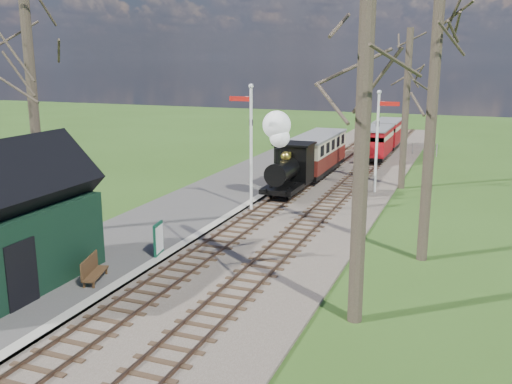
{
  "coord_description": "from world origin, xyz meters",
  "views": [
    {
      "loc": [
        9.35,
        -9.17,
        7.41
      ],
      "look_at": [
        0.44,
        13.71,
        1.6
      ],
      "focal_mm": 40.0,
      "sensor_mm": 36.0,
      "label": 1
    }
  ],
  "objects_px": {
    "red_carriage_b": "(388,134)",
    "bench": "(92,269)",
    "semaphore_near": "(250,139)",
    "person": "(35,276)",
    "red_carriage_a": "(376,143)",
    "sign_board": "(159,239)",
    "coach": "(317,152)",
    "station_shed": "(4,225)",
    "locomotive": "(287,159)",
    "semaphore_far": "(379,134)"
  },
  "relations": [
    {
      "from": "coach",
      "to": "sign_board",
      "type": "distance_m",
      "value": 17.17
    },
    {
      "from": "red_carriage_a",
      "to": "red_carriage_b",
      "type": "height_order",
      "value": "same"
    },
    {
      "from": "semaphore_near",
      "to": "locomotive",
      "type": "bearing_deg",
      "value": 77.62
    },
    {
      "from": "sign_board",
      "to": "red_carriage_a",
      "type": "bearing_deg",
      "value": 80.45
    },
    {
      "from": "red_carriage_a",
      "to": "person",
      "type": "bearing_deg",
      "value": -101.03
    },
    {
      "from": "red_carriage_b",
      "to": "locomotive",
      "type": "bearing_deg",
      "value": -98.12
    },
    {
      "from": "locomotive",
      "to": "red_carriage_b",
      "type": "bearing_deg",
      "value": 81.88
    },
    {
      "from": "coach",
      "to": "red_carriage_a",
      "type": "distance_m",
      "value": 7.23
    },
    {
      "from": "station_shed",
      "to": "red_carriage_b",
      "type": "relative_size",
      "value": 1.35
    },
    {
      "from": "semaphore_near",
      "to": "sign_board",
      "type": "relative_size",
      "value": 5.09
    },
    {
      "from": "semaphore_near",
      "to": "locomotive",
      "type": "xyz_separation_m",
      "value": [
        0.76,
        3.45,
        -1.5
      ]
    },
    {
      "from": "locomotive",
      "to": "red_carriage_a",
      "type": "distance_m",
      "value": 13.09
    },
    {
      "from": "sign_board",
      "to": "bench",
      "type": "height_order",
      "value": "sign_board"
    },
    {
      "from": "bench",
      "to": "red_carriage_a",
      "type": "bearing_deg",
      "value": 80.04
    },
    {
      "from": "red_carriage_b",
      "to": "semaphore_far",
      "type": "bearing_deg",
      "value": -83.58
    },
    {
      "from": "coach",
      "to": "sign_board",
      "type": "relative_size",
      "value": 6.04
    },
    {
      "from": "semaphore_near",
      "to": "person",
      "type": "relative_size",
      "value": 4.7
    },
    {
      "from": "station_shed",
      "to": "semaphore_far",
      "type": "distance_m",
      "value": 20.01
    },
    {
      "from": "red_carriage_a",
      "to": "bench",
      "type": "height_order",
      "value": "red_carriage_a"
    },
    {
      "from": "semaphore_far",
      "to": "red_carriage_a",
      "type": "height_order",
      "value": "semaphore_far"
    },
    {
      "from": "coach",
      "to": "semaphore_near",
      "type": "bearing_deg",
      "value": -94.62
    },
    {
      "from": "station_shed",
      "to": "locomotive",
      "type": "height_order",
      "value": "station_shed"
    },
    {
      "from": "semaphore_far",
      "to": "bench",
      "type": "distance_m",
      "value": 18.07
    },
    {
      "from": "coach",
      "to": "red_carriage_b",
      "type": "bearing_deg",
      "value": 78.01
    },
    {
      "from": "semaphore_near",
      "to": "coach",
      "type": "height_order",
      "value": "semaphore_near"
    },
    {
      "from": "station_shed",
      "to": "bench",
      "type": "bearing_deg",
      "value": 32.06
    },
    {
      "from": "semaphore_far",
      "to": "locomotive",
      "type": "xyz_separation_m",
      "value": [
        -4.39,
        -2.55,
        -1.23
      ]
    },
    {
      "from": "bench",
      "to": "semaphore_near",
      "type": "bearing_deg",
      "value": 82.76
    },
    {
      "from": "station_shed",
      "to": "sign_board",
      "type": "bearing_deg",
      "value": 56.87
    },
    {
      "from": "locomotive",
      "to": "bench",
      "type": "xyz_separation_m",
      "value": [
        -2.11,
        -14.09,
        -1.53
      ]
    },
    {
      "from": "sign_board",
      "to": "person",
      "type": "relative_size",
      "value": 0.92
    },
    {
      "from": "semaphore_near",
      "to": "semaphore_far",
      "type": "xyz_separation_m",
      "value": [
        5.14,
        6.0,
        -0.27
      ]
    },
    {
      "from": "locomotive",
      "to": "red_carriage_b",
      "type": "distance_m",
      "value": 18.51
    },
    {
      "from": "semaphore_near",
      "to": "bench",
      "type": "relative_size",
      "value": 4.11
    },
    {
      "from": "station_shed",
      "to": "semaphore_far",
      "type": "bearing_deg",
      "value": 64.28
    },
    {
      "from": "semaphore_far",
      "to": "red_carriage_b",
      "type": "xyz_separation_m",
      "value": [
        -1.77,
        15.76,
        -1.97
      ]
    },
    {
      "from": "red_carriage_b",
      "to": "bench",
      "type": "relative_size",
      "value": 3.08
    },
    {
      "from": "station_shed",
      "to": "red_carriage_b",
      "type": "bearing_deg",
      "value": 78.45
    },
    {
      "from": "locomotive",
      "to": "red_carriage_b",
      "type": "relative_size",
      "value": 0.99
    },
    {
      "from": "bench",
      "to": "person",
      "type": "bearing_deg",
      "value": -116.78
    },
    {
      "from": "station_shed",
      "to": "red_carriage_a",
      "type": "height_order",
      "value": "station_shed"
    },
    {
      "from": "coach",
      "to": "person",
      "type": "xyz_separation_m",
      "value": [
        -2.97,
        -21.83,
        -0.69
      ]
    },
    {
      "from": "red_carriage_a",
      "to": "locomotive",
      "type": "bearing_deg",
      "value": -101.52
    },
    {
      "from": "station_shed",
      "to": "red_carriage_b",
      "type": "distance_m",
      "value": 34.47
    },
    {
      "from": "bench",
      "to": "coach",
      "type": "bearing_deg",
      "value": 83.99
    },
    {
      "from": "red_carriage_b",
      "to": "red_carriage_a",
      "type": "bearing_deg",
      "value": -90.0
    },
    {
      "from": "semaphore_far",
      "to": "coach",
      "type": "distance_m",
      "value": 5.89
    },
    {
      "from": "semaphore_far",
      "to": "red_carriage_a",
      "type": "distance_m",
      "value": 10.6
    },
    {
      "from": "locomotive",
      "to": "bench",
      "type": "distance_m",
      "value": 14.33
    },
    {
      "from": "station_shed",
      "to": "person",
      "type": "xyz_separation_m",
      "value": [
        1.33,
        -0.32,
        -1.41
      ]
    }
  ]
}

